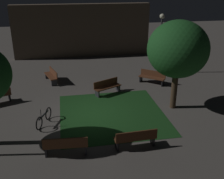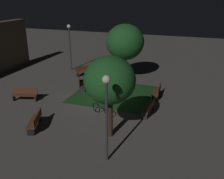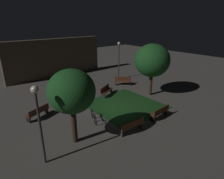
{
  "view_description": "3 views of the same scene",
  "coord_description": "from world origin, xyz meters",
  "px_view_note": "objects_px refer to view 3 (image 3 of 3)",
  "views": [
    {
      "loc": [
        -1.31,
        -13.02,
        6.77
      ],
      "look_at": [
        1.12,
        0.17,
        1.25
      ],
      "focal_mm": 43.76,
      "sensor_mm": 36.0,
      "label": 1
    },
    {
      "loc": [
        -16.01,
        -6.12,
        7.3
      ],
      "look_at": [
        -0.23,
        -0.58,
        0.87
      ],
      "focal_mm": 41.04,
      "sensor_mm": 36.0,
      "label": 2
    },
    {
      "loc": [
        -9.12,
        -10.68,
        6.79
      ],
      "look_at": [
        0.6,
        0.91,
        1.19
      ],
      "focal_mm": 30.3,
      "sensor_mm": 36.0,
      "label": 3
    }
  ],
  "objects_px": {
    "lamp_post_plaza_east": "(38,112)",
    "bench_back_row": "(160,112)",
    "bench_front_left": "(60,91)",
    "tree_right_canopy": "(72,92)",
    "lamp_post_near_wall": "(119,54)",
    "bench_path_side": "(106,90)",
    "tree_back_right": "(152,61)",
    "bench_near_trees": "(38,112)",
    "bicycle": "(94,116)",
    "bench_corner": "(123,81)",
    "bench_by_lamp": "(132,126)"
  },
  "relations": [
    {
      "from": "bench_back_row",
      "to": "lamp_post_plaza_east",
      "type": "relative_size",
      "value": 0.44
    },
    {
      "from": "bench_front_left",
      "to": "bicycle",
      "type": "height_order",
      "value": "bicycle"
    },
    {
      "from": "bench_by_lamp",
      "to": "bench_front_left",
      "type": "xyz_separation_m",
      "value": [
        -0.73,
        8.79,
        0.0
      ]
    },
    {
      "from": "bench_corner",
      "to": "bench_near_trees",
      "type": "distance_m",
      "value": 10.04
    },
    {
      "from": "bench_path_side",
      "to": "lamp_post_near_wall",
      "type": "xyz_separation_m",
      "value": [
        4.53,
        3.26,
        2.52
      ]
    },
    {
      "from": "bench_by_lamp",
      "to": "bench_corner",
      "type": "xyz_separation_m",
      "value": [
        6.05,
        7.24,
        0.0
      ]
    },
    {
      "from": "bench_by_lamp",
      "to": "lamp_post_near_wall",
      "type": "relative_size",
      "value": 0.42
    },
    {
      "from": "lamp_post_plaza_east",
      "to": "lamp_post_near_wall",
      "type": "bearing_deg",
      "value": 34.0
    },
    {
      "from": "bench_back_row",
      "to": "tree_back_right",
      "type": "distance_m",
      "value": 5.41
    },
    {
      "from": "bench_front_left",
      "to": "bicycle",
      "type": "distance_m",
      "value": 6.02
    },
    {
      "from": "bench_front_left",
      "to": "tree_back_right",
      "type": "xyz_separation_m",
      "value": [
        6.74,
        -5.36,
        2.84
      ]
    },
    {
      "from": "tree_right_canopy",
      "to": "tree_back_right",
      "type": "relative_size",
      "value": 0.91
    },
    {
      "from": "bench_by_lamp",
      "to": "bench_near_trees",
      "type": "distance_m",
      "value": 6.9
    },
    {
      "from": "bench_back_row",
      "to": "bench_front_left",
      "type": "relative_size",
      "value": 0.98
    },
    {
      "from": "bench_back_row",
      "to": "bench_path_side",
      "type": "bearing_deg",
      "value": 92.03
    },
    {
      "from": "bench_back_row",
      "to": "bench_path_side",
      "type": "distance_m",
      "value": 6.06
    },
    {
      "from": "bench_back_row",
      "to": "bicycle",
      "type": "bearing_deg",
      "value": 144.74
    },
    {
      "from": "bench_front_left",
      "to": "tree_right_canopy",
      "type": "distance_m",
      "value": 8.21
    },
    {
      "from": "bench_front_left",
      "to": "lamp_post_plaza_east",
      "type": "height_order",
      "value": "lamp_post_plaza_east"
    },
    {
      "from": "bench_by_lamp",
      "to": "bench_corner",
      "type": "distance_m",
      "value": 9.43
    },
    {
      "from": "bench_front_left",
      "to": "bench_path_side",
      "type": "bearing_deg",
      "value": -38.56
    },
    {
      "from": "lamp_post_plaza_east",
      "to": "bench_path_side",
      "type": "bearing_deg",
      "value": 32.97
    },
    {
      "from": "bench_path_side",
      "to": "bicycle",
      "type": "distance_m",
      "value": 4.95
    },
    {
      "from": "bench_by_lamp",
      "to": "lamp_post_plaza_east",
      "type": "xyz_separation_m",
      "value": [
        -5.29,
        0.86,
        2.36
      ]
    },
    {
      "from": "tree_back_right",
      "to": "tree_right_canopy",
      "type": "bearing_deg",
      "value": -167.93
    },
    {
      "from": "bench_by_lamp",
      "to": "bench_corner",
      "type": "height_order",
      "value": "same"
    },
    {
      "from": "lamp_post_near_wall",
      "to": "bicycle",
      "type": "xyz_separation_m",
      "value": [
        -8.25,
        -6.54,
        -2.66
      ]
    },
    {
      "from": "bench_front_left",
      "to": "lamp_post_near_wall",
      "type": "xyz_separation_m",
      "value": [
        7.98,
        0.52,
        2.52
      ]
    },
    {
      "from": "lamp_post_near_wall",
      "to": "bench_path_side",
      "type": "bearing_deg",
      "value": -144.25
    },
    {
      "from": "bicycle",
      "to": "tree_back_right",
      "type": "bearing_deg",
      "value": 5.32
    },
    {
      "from": "bench_path_side",
      "to": "lamp_post_plaza_east",
      "type": "bearing_deg",
      "value": -147.03
    },
    {
      "from": "bench_path_side",
      "to": "tree_right_canopy",
      "type": "distance_m",
      "value": 7.98
    },
    {
      "from": "bench_corner",
      "to": "bench_by_lamp",
      "type": "bearing_deg",
      "value": -129.87
    },
    {
      "from": "lamp_post_plaza_east",
      "to": "bench_near_trees",
      "type": "bearing_deg",
      "value": 73.72
    },
    {
      "from": "bench_by_lamp",
      "to": "bicycle",
      "type": "xyz_separation_m",
      "value": [
        -1.0,
        2.78,
        -0.14
      ]
    },
    {
      "from": "bench_path_side",
      "to": "bench_front_left",
      "type": "relative_size",
      "value": 0.98
    },
    {
      "from": "bench_path_side",
      "to": "tree_right_canopy",
      "type": "height_order",
      "value": "tree_right_canopy"
    },
    {
      "from": "lamp_post_plaza_east",
      "to": "bench_back_row",
      "type": "bearing_deg",
      "value": -5.97
    },
    {
      "from": "bench_back_row",
      "to": "tree_back_right",
      "type": "relative_size",
      "value": 0.38
    },
    {
      "from": "bench_corner",
      "to": "lamp_post_plaza_east",
      "type": "bearing_deg",
      "value": -150.63
    },
    {
      "from": "bench_corner",
      "to": "lamp_post_near_wall",
      "type": "bearing_deg",
      "value": 59.95
    },
    {
      "from": "bench_front_left",
      "to": "lamp_post_near_wall",
      "type": "relative_size",
      "value": 0.42
    },
    {
      "from": "tree_right_canopy",
      "to": "lamp_post_near_wall",
      "type": "distance_m",
      "value": 13.11
    },
    {
      "from": "lamp_post_near_wall",
      "to": "bicycle",
      "type": "height_order",
      "value": "lamp_post_near_wall"
    },
    {
      "from": "bench_back_row",
      "to": "bench_corner",
      "type": "bearing_deg",
      "value": 66.7
    },
    {
      "from": "bench_corner",
      "to": "bench_front_left",
      "type": "relative_size",
      "value": 0.9
    },
    {
      "from": "lamp_post_near_wall",
      "to": "bench_back_row",
      "type": "bearing_deg",
      "value": -114.87
    },
    {
      "from": "bench_front_left",
      "to": "bench_near_trees",
      "type": "relative_size",
      "value": 1.01
    },
    {
      "from": "bench_path_side",
      "to": "lamp_post_plaza_east",
      "type": "relative_size",
      "value": 0.44
    },
    {
      "from": "bench_corner",
      "to": "lamp_post_plaza_east",
      "type": "xyz_separation_m",
      "value": [
        -11.34,
        -6.38,
        2.36
      ]
    }
  ]
}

